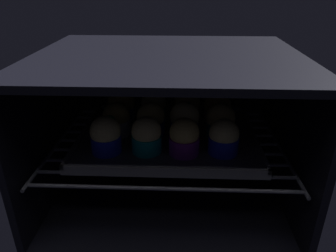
% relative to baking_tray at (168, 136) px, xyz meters
% --- Properties ---
extents(oven_cavity, '(0.59, 0.47, 0.37)m').
position_rel_baking_tray_xyz_m(oven_cavity, '(0.00, 0.03, 0.02)').
color(oven_cavity, black).
rests_on(oven_cavity, ground).
extents(oven_rack, '(0.55, 0.42, 0.01)m').
position_rel_baking_tray_xyz_m(oven_rack, '(0.00, -0.01, -0.01)').
color(oven_rack, '#42424C').
rests_on(oven_rack, oven_cavity).
extents(baking_tray, '(0.43, 0.34, 0.02)m').
position_rel_baking_tray_xyz_m(baking_tray, '(0.00, 0.00, 0.00)').
color(baking_tray, '#4C4C51').
rests_on(baking_tray, oven_rack).
extents(muffin_row0_col0, '(0.07, 0.07, 0.08)m').
position_rel_baking_tray_xyz_m(muffin_row0_col0, '(-0.13, -0.09, 0.05)').
color(muffin_row0_col0, '#1928B7').
rests_on(muffin_row0_col0, baking_tray).
extents(muffin_row0_col1, '(0.07, 0.07, 0.08)m').
position_rel_baking_tray_xyz_m(muffin_row0_col1, '(-0.04, -0.08, 0.04)').
color(muffin_row0_col1, '#0C8C84').
rests_on(muffin_row0_col1, baking_tray).
extents(muffin_row0_col2, '(0.07, 0.07, 0.08)m').
position_rel_baking_tray_xyz_m(muffin_row0_col2, '(0.04, -0.09, 0.04)').
color(muffin_row0_col2, '#7A238C').
rests_on(muffin_row0_col2, baking_tray).
extents(muffin_row0_col3, '(0.07, 0.07, 0.08)m').
position_rel_baking_tray_xyz_m(muffin_row0_col3, '(0.13, -0.08, 0.04)').
color(muffin_row0_col3, '#1928B7').
rests_on(muffin_row0_col3, baking_tray).
extents(muffin_row1_col0, '(0.07, 0.07, 0.08)m').
position_rel_baking_tray_xyz_m(muffin_row1_col0, '(-0.13, 0.00, 0.04)').
color(muffin_row1_col0, silver).
rests_on(muffin_row1_col0, baking_tray).
extents(muffin_row1_col1, '(0.07, 0.07, 0.09)m').
position_rel_baking_tray_xyz_m(muffin_row1_col1, '(-0.04, -0.00, 0.05)').
color(muffin_row1_col1, '#1928B7').
rests_on(muffin_row1_col1, baking_tray).
extents(muffin_row1_col2, '(0.07, 0.07, 0.09)m').
position_rel_baking_tray_xyz_m(muffin_row1_col2, '(0.04, -0.00, 0.05)').
color(muffin_row1_col2, '#1928B7').
rests_on(muffin_row1_col2, baking_tray).
extents(muffin_row1_col3, '(0.07, 0.07, 0.08)m').
position_rel_baking_tray_xyz_m(muffin_row1_col3, '(0.13, 0.00, 0.04)').
color(muffin_row1_col3, '#0C8C84').
rests_on(muffin_row1_col3, baking_tray).
extents(muffin_row2_col0, '(0.07, 0.07, 0.09)m').
position_rel_baking_tray_xyz_m(muffin_row2_col0, '(-0.13, 0.09, 0.05)').
color(muffin_row2_col0, '#1928B7').
rests_on(muffin_row2_col0, baking_tray).
extents(muffin_row2_col1, '(0.07, 0.07, 0.09)m').
position_rel_baking_tray_xyz_m(muffin_row2_col1, '(-0.04, 0.08, 0.05)').
color(muffin_row2_col1, '#0C8C84').
rests_on(muffin_row2_col1, baking_tray).
extents(muffin_row2_col2, '(0.07, 0.07, 0.09)m').
position_rel_baking_tray_xyz_m(muffin_row2_col2, '(0.05, 0.09, 0.05)').
color(muffin_row2_col2, red).
rests_on(muffin_row2_col2, baking_tray).
extents(muffin_row2_col3, '(0.07, 0.07, 0.08)m').
position_rel_baking_tray_xyz_m(muffin_row2_col3, '(0.13, 0.08, 0.04)').
color(muffin_row2_col3, silver).
rests_on(muffin_row2_col3, baking_tray).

